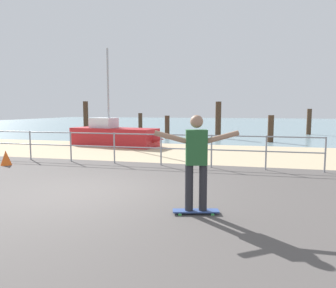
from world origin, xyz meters
TOP-DOWN VIEW (x-y plane):
  - ground_plane at (0.00, -1.00)m, footprint 24.00×10.00m
  - beach_strip at (0.00, 7.00)m, footprint 24.00×6.00m
  - sea_surface at (0.00, 35.00)m, footprint 72.00×50.00m
  - railing_fence at (-1.03, 3.60)m, footprint 13.04×0.05m
  - sailboat at (-2.98, 8.38)m, footprint 5.07×2.20m
  - skateboard at (2.45, -0.92)m, footprint 0.82×0.39m
  - skateboarder at (2.45, -0.92)m, footprint 1.42×0.44m
  - groyne_post_0 at (-7.60, 13.87)m, footprint 0.34×0.34m
  - groyne_post_1 at (-4.57, 16.62)m, footprint 0.30×0.30m
  - groyne_post_2 at (-1.53, 12.87)m, footprint 0.30×0.30m
  - groyne_post_3 at (1.50, 13.92)m, footprint 0.36×0.36m
  - groyne_post_4 at (4.53, 12.09)m, footprint 0.32×0.32m
  - groyne_post_5 at (7.56, 18.39)m, footprint 0.32×0.32m
  - traffic_cone at (-4.30, 2.40)m, footprint 0.36×0.36m

SIDE VIEW (x-z plane):
  - ground_plane at x=0.00m, z-range -0.02..0.02m
  - beach_strip at x=0.00m, z-range -0.02..0.02m
  - sea_surface at x=0.00m, z-range -0.02..0.02m
  - skateboard at x=2.45m, z-range 0.03..0.11m
  - traffic_cone at x=-4.30m, z-range 0.00..0.50m
  - sailboat at x=-2.98m, z-range -1.87..2.91m
  - railing_fence at x=-1.03m, z-range 0.17..1.22m
  - groyne_post_2 at x=-1.53m, z-range 0.00..1.44m
  - groyne_post_4 at x=4.53m, z-range 0.00..1.51m
  - groyne_post_1 at x=-4.57m, z-range 0.00..1.54m
  - groyne_post_5 at x=7.56m, z-range 0.00..1.85m
  - skateboarder at x=2.45m, z-range 0.19..1.84m
  - groyne_post_3 at x=1.50m, z-range 0.00..2.30m
  - groyne_post_0 at x=-7.60m, z-range 0.00..2.37m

